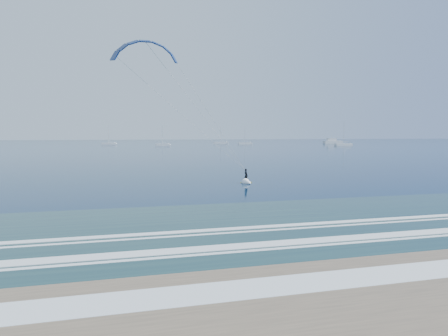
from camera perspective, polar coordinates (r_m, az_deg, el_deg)
name	(u,v)px	position (r m, az deg, el deg)	size (l,w,h in m)	color
ground	(265,285)	(17.23, 5.93, -16.22)	(900.00, 900.00, 0.00)	#082A47
kitesurfer_rig	(196,108)	(47.77, -4.01, 8.62)	(18.79, 4.86, 17.82)	gold
motor_yacht	(333,141)	(274.52, 15.24, 3.68)	(12.93, 3.45, 5.62)	white
sailboat_2	(109,144)	(245.95, -16.15, 3.37)	(8.26, 2.40, 11.20)	white
sailboat_3	(162,145)	(216.88, -8.78, 3.34)	(7.60, 2.40, 10.70)	white
sailboat_4	(221,143)	(262.35, -0.50, 3.65)	(8.83, 2.40, 11.99)	white
sailboat_5	(245,143)	(244.48, 3.00, 3.55)	(8.40, 2.40, 11.51)	white
sailboat_6	(344,144)	(224.73, 16.71, 3.24)	(9.65, 2.40, 12.94)	white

